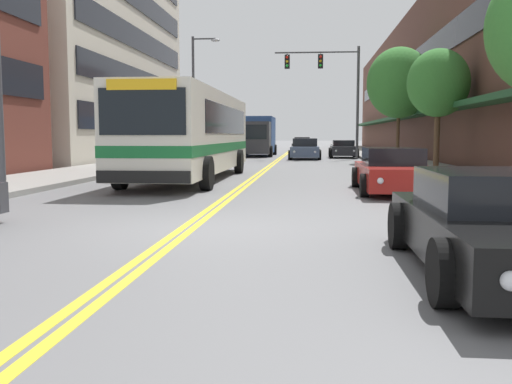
{
  "coord_description": "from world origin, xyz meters",
  "views": [
    {
      "loc": [
        2.11,
        -9.65,
        1.61
      ],
      "look_at": [
        -0.35,
        15.96,
        -0.96
      ],
      "focal_mm": 40.0,
      "sensor_mm": 36.0,
      "label": 1
    }
  ],
  "objects_px": {
    "car_black_parked_right_foreground": "(500,225)",
    "car_slate_blue_moving_second": "(305,150)",
    "car_beige_parked_left_near": "(219,149)",
    "street_tree_right_far": "(399,83)",
    "city_bus": "(192,131)",
    "car_charcoal_parked_right_mid": "(343,149)",
    "box_truck": "(258,136)",
    "street_lamp_left_far": "(197,88)",
    "car_champagne_moving_lead": "(302,144)",
    "car_red_parked_right_far": "(393,171)",
    "traffic_signal_mast": "(331,80)",
    "car_navy_parked_left_far": "(195,152)",
    "street_tree_right_mid": "(438,83)"
  },
  "relations": [
    {
      "from": "box_truck",
      "to": "traffic_signal_mast",
      "type": "xyz_separation_m",
      "value": [
        5.39,
        -5.39,
        3.69
      ]
    },
    {
      "from": "car_beige_parked_left_near",
      "to": "box_truck",
      "type": "xyz_separation_m",
      "value": [
        2.3,
        4.83,
        0.95
      ]
    },
    {
      "from": "car_navy_parked_left_far",
      "to": "car_black_parked_right_foreground",
      "type": "xyz_separation_m",
      "value": [
        8.7,
        -24.81,
        -0.08
      ]
    },
    {
      "from": "city_bus",
      "to": "street_lamp_left_far",
      "type": "distance_m",
      "value": 15.78
    },
    {
      "from": "car_slate_blue_moving_second",
      "to": "traffic_signal_mast",
      "type": "distance_m",
      "value": 4.93
    },
    {
      "from": "street_tree_right_mid",
      "to": "car_charcoal_parked_right_mid",
      "type": "bearing_deg",
      "value": 101.89
    },
    {
      "from": "car_red_parked_right_far",
      "to": "car_slate_blue_moving_second",
      "type": "relative_size",
      "value": 1.08
    },
    {
      "from": "car_black_parked_right_foreground",
      "to": "street_tree_right_mid",
      "type": "xyz_separation_m",
      "value": [
        3.35,
        19.2,
        3.31
      ]
    },
    {
      "from": "car_red_parked_right_far",
      "to": "car_slate_blue_moving_second",
      "type": "bearing_deg",
      "value": 96.99
    },
    {
      "from": "car_black_parked_right_foreground",
      "to": "street_lamp_left_far",
      "type": "relative_size",
      "value": 0.6
    },
    {
      "from": "car_black_parked_right_foreground",
      "to": "street_lamp_left_far",
      "type": "distance_m",
      "value": 30.78
    },
    {
      "from": "box_truck",
      "to": "street_lamp_left_far",
      "type": "bearing_deg",
      "value": -110.4
    },
    {
      "from": "city_bus",
      "to": "car_champagne_moving_lead",
      "type": "height_order",
      "value": "city_bus"
    },
    {
      "from": "car_beige_parked_left_near",
      "to": "car_slate_blue_moving_second",
      "type": "bearing_deg",
      "value": -7.98
    },
    {
      "from": "car_champagne_moving_lead",
      "to": "car_red_parked_right_far",
      "type": "bearing_deg",
      "value": -85.98
    },
    {
      "from": "car_champagne_moving_lead",
      "to": "street_tree_right_far",
      "type": "xyz_separation_m",
      "value": [
        6.0,
        -29.01,
        3.96
      ]
    },
    {
      "from": "box_truck",
      "to": "street_tree_right_far",
      "type": "xyz_separation_m",
      "value": [
        9.13,
        -10.19,
        3.05
      ]
    },
    {
      "from": "street_lamp_left_far",
      "to": "street_tree_right_far",
      "type": "bearing_deg",
      "value": -8.52
    },
    {
      "from": "car_beige_parked_left_near",
      "to": "box_truck",
      "type": "height_order",
      "value": "box_truck"
    },
    {
      "from": "car_black_parked_right_foreground",
      "to": "car_beige_parked_left_near",
      "type": "bearing_deg",
      "value": 104.75
    },
    {
      "from": "car_beige_parked_left_near",
      "to": "street_tree_right_far",
      "type": "relative_size",
      "value": 0.74
    },
    {
      "from": "car_black_parked_right_foreground",
      "to": "car_champagne_moving_lead",
      "type": "xyz_separation_m",
      "value": [
        -3.15,
        56.22,
        0.09
      ]
    },
    {
      "from": "car_beige_parked_left_near",
      "to": "traffic_signal_mast",
      "type": "xyz_separation_m",
      "value": [
        7.69,
        -0.56,
        4.65
      ]
    },
    {
      "from": "car_champagne_moving_lead",
      "to": "street_lamp_left_far",
      "type": "bearing_deg",
      "value": -102.92
    },
    {
      "from": "car_red_parked_right_far",
      "to": "traffic_signal_mast",
      "type": "height_order",
      "value": "traffic_signal_mast"
    },
    {
      "from": "car_charcoal_parked_right_mid",
      "to": "car_slate_blue_moving_second",
      "type": "height_order",
      "value": "car_slate_blue_moving_second"
    },
    {
      "from": "street_lamp_left_far",
      "to": "car_charcoal_parked_right_mid",
      "type": "bearing_deg",
      "value": 30.02
    },
    {
      "from": "city_bus",
      "to": "car_beige_parked_left_near",
      "type": "xyz_separation_m",
      "value": [
        -2.07,
        18.78,
        -1.14
      ]
    },
    {
      "from": "car_black_parked_right_foreground",
      "to": "traffic_signal_mast",
      "type": "relative_size",
      "value": 0.62
    },
    {
      "from": "car_black_parked_right_foreground",
      "to": "car_slate_blue_moving_second",
      "type": "relative_size",
      "value": 1.04
    },
    {
      "from": "car_navy_parked_left_far",
      "to": "car_champagne_moving_lead",
      "type": "xyz_separation_m",
      "value": [
        5.55,
        31.41,
        0.0
      ]
    },
    {
      "from": "car_slate_blue_moving_second",
      "to": "car_red_parked_right_far",
      "type": "bearing_deg",
      "value": -83.01
    },
    {
      "from": "car_red_parked_right_far",
      "to": "car_beige_parked_left_near",
      "type": "bearing_deg",
      "value": 110.76
    },
    {
      "from": "car_navy_parked_left_far",
      "to": "traffic_signal_mast",
      "type": "distance_m",
      "value": 11.59
    },
    {
      "from": "car_black_parked_right_foreground",
      "to": "traffic_signal_mast",
      "type": "distance_m",
      "value": 32.37
    },
    {
      "from": "car_slate_blue_moving_second",
      "to": "box_truck",
      "type": "xyz_separation_m",
      "value": [
        -3.69,
        5.67,
        0.93
      ]
    },
    {
      "from": "car_navy_parked_left_far",
      "to": "car_champagne_moving_lead",
      "type": "bearing_deg",
      "value": 79.97
    },
    {
      "from": "car_charcoal_parked_right_mid",
      "to": "traffic_signal_mast",
      "type": "height_order",
      "value": "traffic_signal_mast"
    },
    {
      "from": "car_beige_parked_left_near",
      "to": "car_black_parked_right_foreground",
      "type": "bearing_deg",
      "value": -75.25
    },
    {
      "from": "city_bus",
      "to": "car_charcoal_parked_right_mid",
      "type": "height_order",
      "value": "city_bus"
    },
    {
      "from": "street_lamp_left_far",
      "to": "street_tree_right_far",
      "type": "relative_size",
      "value": 1.19
    },
    {
      "from": "car_navy_parked_left_far",
      "to": "street_lamp_left_far",
      "type": "relative_size",
      "value": 0.56
    },
    {
      "from": "car_navy_parked_left_far",
      "to": "car_beige_parked_left_near",
      "type": "bearing_deg",
      "value": 89.04
    },
    {
      "from": "car_beige_parked_left_near",
      "to": "car_navy_parked_left_far",
      "type": "height_order",
      "value": "car_navy_parked_left_far"
    },
    {
      "from": "street_lamp_left_far",
      "to": "car_champagne_moving_lead",
      "type": "bearing_deg",
      "value": 77.08
    },
    {
      "from": "car_beige_parked_left_near",
      "to": "car_black_parked_right_foreground",
      "type": "xyz_separation_m",
      "value": [
        8.57,
        -32.57,
        -0.05
      ]
    },
    {
      "from": "car_champagne_moving_lead",
      "to": "car_charcoal_parked_right_mid",
      "type": "bearing_deg",
      "value": -81.41
    },
    {
      "from": "car_beige_parked_left_near",
      "to": "street_tree_right_far",
      "type": "bearing_deg",
      "value": -25.14
    },
    {
      "from": "street_tree_right_mid",
      "to": "street_tree_right_far",
      "type": "xyz_separation_m",
      "value": [
        -0.5,
        8.02,
        0.74
      ]
    },
    {
      "from": "city_bus",
      "to": "street_lamp_left_far",
      "type": "xyz_separation_m",
      "value": [
        -2.88,
        15.25,
        2.81
      ]
    }
  ]
}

